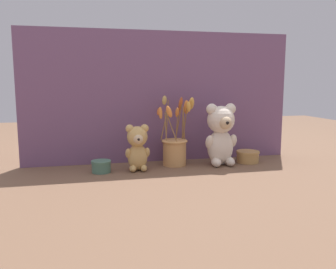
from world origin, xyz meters
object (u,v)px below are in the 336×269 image
object	(u,v)px
teddy_bear_large	(221,133)
decorative_tin_tall	(101,166)
teddy_bear_medium	(137,147)
decorative_tin_short	(248,157)
flower_vase	(175,146)

from	to	relation	value
teddy_bear_large	decorative_tin_tall	distance (m)	0.53
teddy_bear_large	teddy_bear_medium	bearing A→B (deg)	-177.55
decorative_tin_tall	decorative_tin_short	xyz separation A→B (m)	(0.66, 0.03, 0.00)
teddy_bear_large	flower_vase	size ratio (longest dim) A/B	0.89
teddy_bear_large	decorative_tin_tall	size ratio (longest dim) A/B	3.39
teddy_bear_large	decorative_tin_short	size ratio (longest dim) A/B	2.58
decorative_tin_tall	decorative_tin_short	world-z (taller)	decorative_tin_short
teddy_bear_large	teddy_bear_medium	xyz separation A→B (m)	(-0.37, -0.02, -0.04)
teddy_bear_medium	flower_vase	xyz separation A→B (m)	(0.17, 0.06, -0.01)
decorative_tin_short	decorative_tin_tall	bearing A→B (deg)	-177.19
teddy_bear_large	decorative_tin_tall	world-z (taller)	teddy_bear_large
teddy_bear_large	teddy_bear_medium	distance (m)	0.37
decorative_tin_tall	decorative_tin_short	distance (m)	0.66
flower_vase	decorative_tin_tall	xyz separation A→B (m)	(-0.32, -0.06, -0.06)
teddy_bear_medium	decorative_tin_short	bearing A→B (deg)	3.83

